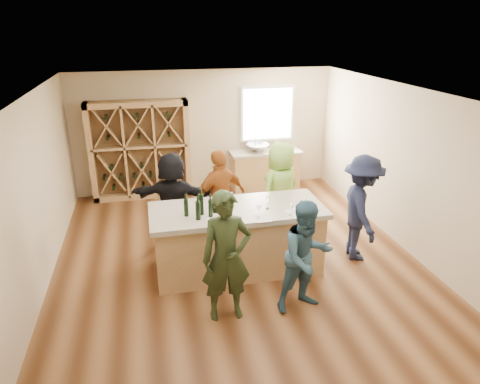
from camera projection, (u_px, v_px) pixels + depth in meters
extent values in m
cube|color=brown|center=(237.00, 262.00, 7.33)|extent=(6.00, 7.00, 0.10)
cube|color=white|center=(236.00, 90.00, 6.25)|extent=(6.00, 7.00, 0.10)
cube|color=#C9B391|center=(204.00, 131.00, 10.01)|extent=(6.00, 0.10, 2.80)
cube|color=#C9B391|center=(327.00, 327.00, 3.58)|extent=(6.00, 0.10, 2.80)
cube|color=#C9B391|center=(31.00, 199.00, 6.17)|extent=(0.10, 7.00, 2.80)
cube|color=#C9B391|center=(408.00, 169.00, 7.41)|extent=(0.10, 7.00, 2.80)
cube|color=white|center=(267.00, 114.00, 10.11)|extent=(1.30, 0.06, 1.30)
cube|color=white|center=(268.00, 114.00, 10.08)|extent=(1.18, 0.01, 1.18)
cube|color=tan|center=(140.00, 150.00, 9.56)|extent=(2.20, 0.45, 2.20)
cube|color=tan|center=(265.00, 170.00, 10.34)|extent=(1.60, 0.58, 0.86)
cube|color=#B3A993|center=(266.00, 152.00, 10.17)|extent=(1.70, 0.62, 0.06)
imported|color=silver|center=(258.00, 148.00, 10.08)|extent=(0.54, 0.54, 0.19)
cylinder|color=silver|center=(256.00, 143.00, 10.22)|extent=(0.02, 0.02, 0.30)
cube|color=tan|center=(238.00, 241.00, 6.86)|extent=(2.60, 1.00, 1.00)
cube|color=#B3A993|center=(238.00, 210.00, 6.66)|extent=(2.72, 1.12, 0.08)
cylinder|color=black|center=(186.00, 207.00, 6.33)|extent=(0.07, 0.07, 0.27)
cylinder|color=black|center=(198.00, 210.00, 6.22)|extent=(0.07, 0.07, 0.29)
cylinder|color=black|center=(201.00, 204.00, 6.38)|extent=(0.10, 0.10, 0.33)
cylinder|color=black|center=(211.00, 208.00, 6.30)|extent=(0.08, 0.08, 0.27)
cylinder|color=black|center=(221.00, 205.00, 6.41)|extent=(0.08, 0.08, 0.27)
cone|color=white|center=(227.00, 216.00, 6.17)|extent=(0.07, 0.07, 0.17)
cone|color=white|center=(259.00, 212.00, 6.29)|extent=(0.07, 0.07, 0.19)
cone|color=white|center=(291.00, 210.00, 6.39)|extent=(0.08, 0.08, 0.17)
cone|color=white|center=(267.00, 203.00, 6.59)|extent=(0.08, 0.08, 0.18)
cone|color=white|center=(303.00, 204.00, 6.55)|extent=(0.08, 0.08, 0.18)
cube|color=white|center=(217.00, 221.00, 6.20)|extent=(0.25, 0.34, 0.00)
cube|color=white|center=(262.00, 218.00, 6.31)|extent=(0.23, 0.31, 0.00)
cube|color=white|center=(296.00, 213.00, 6.48)|extent=(0.31, 0.37, 0.00)
imported|color=#263319|center=(226.00, 257.00, 5.59)|extent=(0.67, 0.50, 1.83)
imported|color=#335972|center=(306.00, 257.00, 5.80)|extent=(0.85, 0.57, 1.62)
imported|color=#191E38|center=(361.00, 208.00, 7.07)|extent=(0.77, 1.26, 1.81)
imported|color=#994C19|center=(220.00, 197.00, 7.59)|extent=(1.15, 0.88, 1.75)
imported|color=#8CC64C|center=(281.00, 190.00, 7.86)|extent=(1.04, 0.93, 1.80)
imported|color=black|center=(173.00, 199.00, 7.56)|extent=(1.69, 1.00, 1.71)
cone|color=white|center=(232.00, 198.00, 6.78)|extent=(0.07, 0.07, 0.18)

